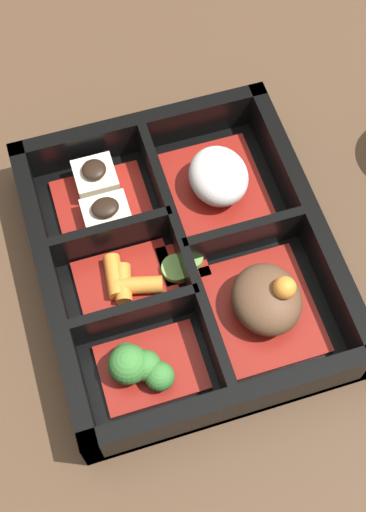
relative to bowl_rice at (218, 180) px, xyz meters
name	(u,v)px	position (x,y,z in m)	size (l,w,h in m)	color
ground_plane	(183,269)	(0.06, -0.05, -0.03)	(3.00, 3.00, 0.00)	#4C3523
bento_base	(183,267)	(0.06, -0.05, -0.02)	(0.27, 0.24, 0.01)	black
bento_rim	(180,257)	(0.06, -0.05, 0.00)	(0.27, 0.24, 0.05)	black
bowl_rice	(218,180)	(0.00, 0.00, 0.00)	(0.10, 0.08, 0.04)	maroon
bowl_stew	(267,301)	(0.12, 0.00, 0.00)	(0.10, 0.08, 0.05)	maroon
bowl_tofu	(101,198)	(-0.02, -0.10, -0.01)	(0.07, 0.08, 0.03)	maroon
bowl_carrots	(126,283)	(0.07, -0.10, -0.01)	(0.05, 0.08, 0.02)	maroon
bowl_greens	(141,366)	(0.14, -0.11, 0.00)	(0.06, 0.08, 0.04)	maroon
bowl_pickles	(184,264)	(0.06, -0.05, -0.01)	(0.04, 0.04, 0.01)	maroon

